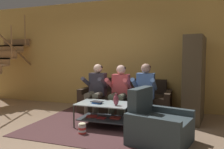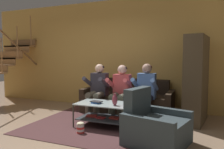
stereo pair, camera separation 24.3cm
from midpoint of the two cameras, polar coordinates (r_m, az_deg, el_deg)
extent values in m
plane|color=#967A61|center=(3.99, -9.32, -15.48)|extent=(16.80, 16.80, 0.00)
cube|color=tan|center=(5.99, 2.91, 5.34)|extent=(8.40, 0.12, 2.90)
cube|color=#AB7A4A|center=(7.11, -25.13, 3.81)|extent=(1.01, 0.27, 0.04)
cube|color=#966B41|center=(7.02, -25.87, 3.16)|extent=(1.01, 0.02, 0.19)
cube|color=#AB7A4A|center=(7.30, -23.59, 5.38)|extent=(1.01, 0.27, 0.04)
cube|color=#966B41|center=(7.21, -24.30, 4.76)|extent=(1.01, 0.02, 0.19)
cube|color=#AB7A4A|center=(7.50, -22.13, 6.86)|extent=(1.01, 0.27, 0.04)
cube|color=#966B41|center=(7.41, -22.80, 6.28)|extent=(1.01, 0.02, 0.19)
cube|color=#AB7A4A|center=(7.71, -20.73, 8.25)|extent=(1.01, 0.27, 0.04)
cube|color=#966B41|center=(7.61, -21.38, 7.71)|extent=(1.01, 0.02, 0.19)
cylinder|color=#AB7A4A|center=(6.39, -25.93, 4.52)|extent=(0.04, 0.04, 0.90)
cylinder|color=#AB7A4A|center=(6.79, -22.56, 7.85)|extent=(0.04, 0.04, 0.90)
cylinder|color=#AB7A4A|center=(7.22, -19.54, 10.78)|extent=(0.04, 0.04, 0.90)
cylinder|color=brown|center=(6.51, -25.18, 9.35)|extent=(0.05, 2.50, 1.78)
cube|color=#30241A|center=(5.42, 5.25, -7.57)|extent=(1.93, 0.89, 0.46)
cube|color=black|center=(5.69, 6.31, -2.86)|extent=(1.93, 0.18, 0.35)
cube|color=#30241A|center=(5.78, -4.63, -6.19)|extent=(0.13, 0.89, 0.58)
cube|color=#30241A|center=(5.21, 16.26, -7.54)|extent=(0.13, 0.89, 0.58)
cylinder|color=#5C5647|center=(4.98, -4.80, -8.64)|extent=(0.14, 0.14, 0.46)
cylinder|color=#5C5647|center=(4.89, -2.68, -8.86)|extent=(0.14, 0.14, 0.46)
cylinder|color=#5C5647|center=(5.08, -3.90, -5.24)|extent=(0.14, 0.42, 0.14)
cylinder|color=#5C5647|center=(5.00, -1.83, -5.39)|extent=(0.14, 0.42, 0.14)
cube|color=#33303A|center=(5.19, -1.91, -2.53)|extent=(0.38, 0.22, 0.53)
cylinder|color=#33303A|center=(5.11, -4.82, -2.05)|extent=(0.09, 0.49, 0.31)
cylinder|color=#33303A|center=(4.94, -0.61, -2.26)|extent=(0.09, 0.49, 0.31)
sphere|color=beige|center=(5.16, -1.92, 1.56)|extent=(0.21, 0.21, 0.21)
ellipsoid|color=black|center=(5.18, -1.84, 1.86)|extent=(0.21, 0.21, 0.13)
cylinder|color=#515240|center=(4.75, 1.42, -9.25)|extent=(0.14, 0.14, 0.46)
cylinder|color=#515240|center=(4.69, 3.74, -9.45)|extent=(0.14, 0.14, 0.46)
cylinder|color=#515240|center=(4.86, 2.17, -5.67)|extent=(0.14, 0.42, 0.14)
cylinder|color=#515240|center=(4.80, 4.43, -5.81)|extent=(0.14, 0.42, 0.14)
cube|color=#C0484B|center=(4.99, 4.07, -2.90)|extent=(0.38, 0.22, 0.52)
cylinder|color=#C0484B|center=(4.88, 1.15, -2.44)|extent=(0.09, 0.49, 0.31)
cylinder|color=#C0484B|center=(4.76, 5.74, -2.65)|extent=(0.09, 0.49, 0.31)
sphere|color=beige|center=(4.96, 4.09, 1.26)|extent=(0.21, 0.21, 0.21)
ellipsoid|color=black|center=(4.98, 4.17, 1.58)|extent=(0.21, 0.21, 0.13)
cylinder|color=#1F2133|center=(4.59, 8.18, -9.79)|extent=(0.14, 0.14, 0.46)
cylinder|color=#1F2133|center=(4.55, 10.66, -9.95)|extent=(0.14, 0.14, 0.46)
cylinder|color=#1F2133|center=(4.70, 8.74, -6.06)|extent=(0.14, 0.42, 0.14)
cylinder|color=#1F2133|center=(4.66, 11.14, -6.19)|extent=(0.14, 0.42, 0.14)
cube|color=#5174AF|center=(4.85, 10.49, -2.97)|extent=(0.38, 0.22, 0.55)
cylinder|color=#5174AF|center=(4.71, 7.63, -2.46)|extent=(0.09, 0.49, 0.31)
cylinder|color=#5174AF|center=(4.63, 12.53, -2.65)|extent=(0.09, 0.49, 0.31)
sphere|color=tan|center=(4.81, 10.56, 1.54)|extent=(0.21, 0.21, 0.21)
ellipsoid|color=black|center=(4.83, 10.61, 1.87)|extent=(0.21, 0.21, 0.13)
cube|color=#AEC2C4|center=(4.32, -0.58, -7.57)|extent=(1.03, 0.65, 0.02)
cube|color=#353A3F|center=(4.39, -0.58, -11.32)|extent=(0.95, 0.60, 0.02)
cylinder|color=#37372D|center=(4.32, -8.48, -10.66)|extent=(0.03, 0.03, 0.46)
cylinder|color=#37372D|center=(3.92, 4.59, -12.19)|extent=(0.03, 0.03, 0.46)
cylinder|color=#37372D|center=(4.85, -4.72, -8.96)|extent=(0.03, 0.03, 0.46)
cylinder|color=#37372D|center=(4.50, 7.00, -10.04)|extent=(0.03, 0.03, 0.46)
cube|color=red|center=(4.47, -3.80, -10.76)|extent=(0.23, 0.18, 0.02)
cube|color=red|center=(4.34, -1.30, -11.23)|extent=(0.17, 0.13, 0.02)
cube|color=red|center=(4.31, 2.29, -11.28)|extent=(0.19, 0.13, 0.03)
cube|color=#482B2C|center=(4.85, 2.25, -11.71)|extent=(3.00, 3.18, 0.01)
cube|color=#705854|center=(4.85, 2.25, -11.69)|extent=(1.65, 1.75, 0.00)
ellipsoid|color=brown|center=(4.09, 2.44, -6.73)|extent=(0.10, 0.10, 0.20)
cylinder|color=brown|center=(4.07, 2.44, -5.37)|extent=(0.05, 0.05, 0.04)
cube|color=#2653AB|center=(4.29, -2.52, -7.35)|extent=(0.17, 0.14, 0.03)
cube|color=#262529|center=(4.28, -2.48, -7.07)|extent=(0.25, 0.18, 0.02)
cube|color=#473A27|center=(5.39, 23.22, -0.76)|extent=(0.36, 0.07, 1.80)
cube|color=#473A27|center=(4.42, 21.63, -1.77)|extent=(0.36, 0.07, 1.80)
cube|color=#473A27|center=(4.88, 24.46, -1.30)|extent=(0.16, 0.99, 1.80)
cube|color=#473A27|center=(5.06, 22.20, -11.30)|extent=(0.49, 1.00, 0.02)
cube|color=#473A27|center=(4.99, 22.30, -8.09)|extent=(0.49, 1.00, 0.02)
cube|color=#473A27|center=(4.94, 22.40, -4.69)|extent=(0.49, 1.00, 0.02)
cube|color=#473A27|center=(4.90, 22.50, -1.22)|extent=(0.49, 1.00, 0.02)
cube|color=#473A27|center=(4.88, 22.61, 2.29)|extent=(0.49, 1.00, 0.02)
cube|color=#473A27|center=(4.88, 22.71, 5.81)|extent=(0.49, 1.00, 0.02)
cube|color=#473A27|center=(4.90, 22.81, 9.19)|extent=(0.49, 1.00, 0.02)
cube|color=orange|center=(5.48, 22.66, -9.10)|extent=(0.27, 0.07, 0.17)
cube|color=silver|center=(5.44, 22.60, -9.25)|extent=(0.27, 0.09, 0.16)
cube|color=silver|center=(5.38, 22.51, -9.37)|extent=(0.27, 0.09, 0.16)
cube|color=red|center=(5.32, 22.65, -9.39)|extent=(0.31, 0.09, 0.19)
cube|color=teal|center=(5.27, 22.40, -9.70)|extent=(0.28, 0.09, 0.16)
cube|color=#937256|center=(5.20, 22.37, -9.59)|extent=(0.29, 0.08, 0.20)
cube|color=#7A95A8|center=(5.15, 22.45, -9.77)|extent=(0.32, 0.09, 0.20)
cube|color=#201E38|center=(5.11, 21.91, -9.81)|extent=(0.24, 0.07, 0.21)
cube|color=red|center=(5.06, 22.23, -9.76)|extent=(0.31, 0.10, 0.25)
cube|color=#709DAD|center=(5.01, 22.26, -10.32)|extent=(0.33, 0.09, 0.17)
cube|color=#892C8F|center=(4.97, 22.10, -10.54)|extent=(0.32, 0.09, 0.15)
cube|color=red|center=(4.92, 21.96, -10.71)|extent=(0.31, 0.10, 0.15)
cube|color=#334FAE|center=(4.86, 21.64, -10.90)|extent=(0.28, 0.09, 0.15)
cube|color=#3162B4|center=(4.79, 21.47, -10.60)|extent=(0.27, 0.08, 0.24)
cube|color=#333F44|center=(3.62, 13.67, -14.26)|extent=(0.99, 0.82, 0.40)
cube|color=#333F44|center=(3.65, 8.70, -7.02)|extent=(0.31, 0.64, 0.46)
cube|color=#333F44|center=(3.28, 11.09, -15.25)|extent=(0.86, 0.32, 0.50)
cube|color=#333F44|center=(3.93, 15.83, -12.03)|extent=(0.86, 0.32, 0.50)
cylinder|color=red|center=(4.06, -6.49, -14.76)|extent=(0.14, 0.14, 0.04)
cylinder|color=white|center=(4.05, -6.49, -14.21)|extent=(0.14, 0.14, 0.04)
cylinder|color=red|center=(4.04, -6.50, -13.66)|extent=(0.14, 0.14, 0.04)
cylinder|color=white|center=(4.02, -6.50, -13.10)|extent=(0.14, 0.14, 0.04)
ellipsoid|color=beige|center=(4.01, -6.51, -12.59)|extent=(0.13, 0.13, 0.05)
camera|label=1|loc=(0.12, -88.44, 0.12)|focal=35.00mm
camera|label=2|loc=(0.12, 91.56, -0.12)|focal=35.00mm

